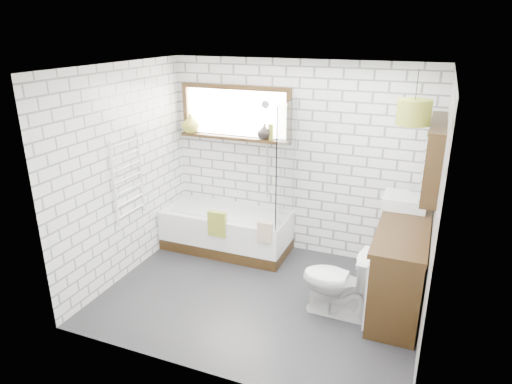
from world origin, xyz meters
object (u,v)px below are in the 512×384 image
at_px(bathtub, 227,230).
at_px(vanity, 401,264).
at_px(basin, 405,201).
at_px(pendant, 414,112).
at_px(toilet, 338,281).

height_order(bathtub, vanity, vanity).
xyz_separation_m(bathtub, vanity, (2.29, -0.45, 0.19)).
bearing_deg(basin, bathtub, -178.66).
height_order(bathtub, pendant, pendant).
bearing_deg(bathtub, pendant, -12.28).
distance_m(vanity, pendant, 1.64).
xyz_separation_m(basin, pendant, (0.01, -0.54, 1.10)).
relative_size(bathtub, vanity, 1.04).
bearing_deg(toilet, pendant, 130.88).
distance_m(toilet, pendant, 1.85).
xyz_separation_m(vanity, pendant, (-0.05, -0.04, 1.64)).
relative_size(basin, pendant, 1.46).
bearing_deg(pendant, vanity, 38.35).
bearing_deg(bathtub, vanity, -11.08).
height_order(basin, pendant, pendant).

